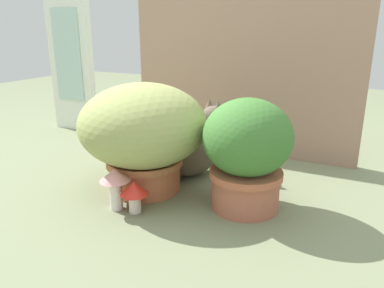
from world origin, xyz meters
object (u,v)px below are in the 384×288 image
leafy_planter (247,151)px  cat (194,146)px  mushroom_ornament_red (134,191)px  grass_planter (144,131)px  mushroom_ornament_pink (115,181)px

leafy_planter → cat: bearing=145.7°
cat → mushroom_ornament_red: cat is taller
grass_planter → leafy_planter: size_ratio=1.23×
grass_planter → leafy_planter: (0.39, 0.02, -0.02)m
mushroom_ornament_pink → leafy_planter: bearing=27.9°
mushroom_ornament_red → mushroom_ornament_pink: 0.07m
grass_planter → mushroom_ornament_pink: (0.00, -0.18, -0.13)m
cat → mushroom_ornament_pink: 0.41m
grass_planter → leafy_planter: 0.39m
cat → mushroom_ornament_pink: size_ratio=2.34×
mushroom_ornament_red → mushroom_ornament_pink: size_ratio=0.76×
grass_planter → cat: (0.10, 0.21, -0.10)m
mushroom_ornament_red → cat: bearing=85.5°
leafy_planter → cat: 0.35m
grass_planter → cat: size_ratio=1.38×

